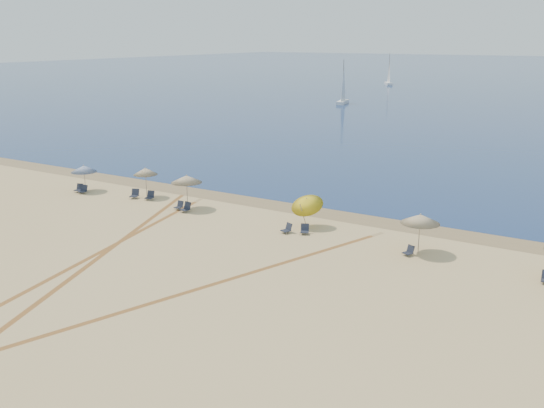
% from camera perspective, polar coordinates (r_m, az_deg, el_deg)
% --- Properties ---
extents(ground, '(160.00, 160.00, 0.00)m').
position_cam_1_polar(ground, '(28.70, -21.42, -11.80)').
color(ground, tan).
rests_on(ground, ground).
extents(wet_sand, '(500.00, 500.00, 0.00)m').
position_cam_1_polar(wet_sand, '(46.04, 2.55, -0.40)').
color(wet_sand, olive).
rests_on(wet_sand, ground).
extents(umbrella_0, '(2.15, 2.15, 2.27)m').
position_cam_1_polar(umbrella_0, '(53.11, -17.38, 3.20)').
color(umbrella_0, gray).
rests_on(umbrella_0, ground).
extents(umbrella_1, '(1.96, 1.96, 2.49)m').
position_cam_1_polar(umbrella_1, '(49.78, -11.89, 3.05)').
color(umbrella_1, gray).
rests_on(umbrella_1, ground).
extents(umbrella_2, '(2.34, 2.34, 2.65)m').
position_cam_1_polar(umbrella_2, '(45.82, -8.09, 2.35)').
color(umbrella_2, gray).
rests_on(umbrella_2, ground).
extents(umbrella_3, '(2.23, 2.22, 2.54)m').
position_cam_1_polar(umbrella_3, '(41.06, 3.28, 0.14)').
color(umbrella_3, gray).
rests_on(umbrella_3, ground).
extents(umbrella_4, '(2.35, 2.35, 2.50)m').
position_cam_1_polar(umbrella_4, '(37.05, 13.86, -1.38)').
color(umbrella_4, gray).
rests_on(umbrella_4, ground).
extents(chair_0, '(0.72, 0.79, 0.69)m').
position_cam_1_polar(chair_0, '(53.35, -17.79, 1.42)').
color(chair_0, black).
rests_on(chair_0, ground).
extents(chair_1, '(0.63, 0.72, 0.69)m').
position_cam_1_polar(chair_1, '(52.76, -17.42, 1.30)').
color(chair_1, black).
rests_on(chair_1, ground).
extents(chair_2, '(0.82, 0.88, 0.74)m').
position_cam_1_polar(chair_2, '(50.10, -12.87, 0.92)').
color(chair_2, black).
rests_on(chair_2, ground).
extents(chair_3, '(0.74, 0.81, 0.72)m').
position_cam_1_polar(chair_3, '(49.34, -11.47, 0.76)').
color(chair_3, black).
rests_on(chair_3, ground).
extents(chair_4, '(0.53, 0.62, 0.64)m').
position_cam_1_polar(chair_4, '(46.22, -8.76, -0.15)').
color(chair_4, black).
rests_on(chair_4, ground).
extents(chair_5, '(0.70, 0.79, 0.74)m').
position_cam_1_polar(chair_5, '(45.47, -8.13, -0.34)').
color(chair_5, black).
rests_on(chair_5, ground).
extents(chair_6, '(0.74, 0.79, 0.65)m').
position_cam_1_polar(chair_6, '(40.24, 1.45, -2.35)').
color(chair_6, black).
rests_on(chair_6, ground).
extents(chair_7, '(0.76, 0.81, 0.66)m').
position_cam_1_polar(chair_7, '(40.10, 3.12, -2.43)').
color(chair_7, black).
rests_on(chair_7, ground).
extents(chair_8, '(0.69, 0.74, 0.60)m').
position_cam_1_polar(chair_8, '(37.10, 12.85, -4.37)').
color(chair_8, black).
rests_on(chair_8, ground).
extents(sailboat_0, '(3.97, 5.52, 8.26)m').
position_cam_1_polar(sailboat_0, '(169.15, 11.00, 11.87)').
color(sailboat_0, white).
rests_on(sailboat_0, ocean).
extents(sailboat_2, '(2.67, 5.79, 8.35)m').
position_cam_1_polar(sailboat_2, '(119.31, 6.76, 10.61)').
color(sailboat_2, white).
rests_on(sailboat_2, ocean).
extents(tire_tracks, '(45.25, 40.68, 0.00)m').
position_cam_1_polar(tire_tracks, '(36.40, -12.91, -5.21)').
color(tire_tracks, tan).
rests_on(tire_tracks, ground).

